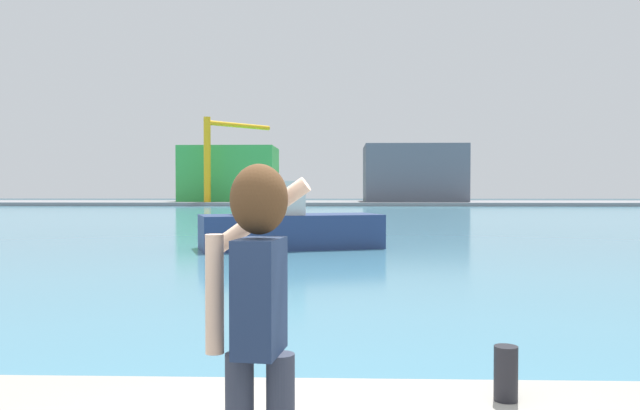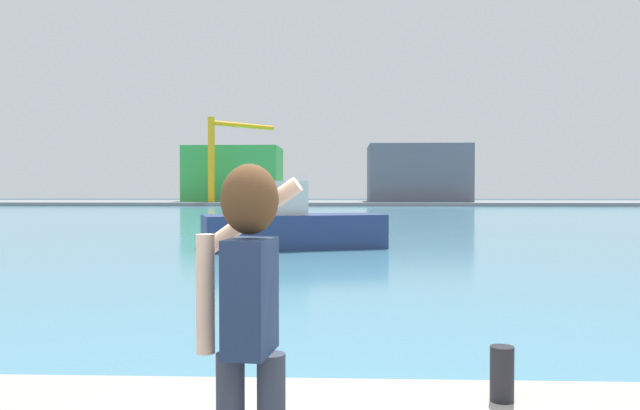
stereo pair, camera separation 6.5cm
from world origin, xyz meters
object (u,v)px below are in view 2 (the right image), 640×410
(harbor_bollard, at_px, (502,374))
(warehouse_right, at_px, (417,174))
(warehouse_left, at_px, (234,174))
(boat_moored, at_px, (289,225))
(port_crane, at_px, (222,149))
(person_photographer, at_px, (249,303))

(harbor_bollard, relative_size, warehouse_right, 0.03)
(harbor_bollard, height_order, warehouse_left, warehouse_left)
(boat_moored, height_order, warehouse_right, warehouse_right)
(port_crane, bearing_deg, harbor_bollard, -77.29)
(warehouse_left, bearing_deg, warehouse_right, -0.84)
(warehouse_right, bearing_deg, port_crane, -168.86)
(person_photographer, xyz_separation_m, port_crane, (-17.53, 86.92, 6.64))
(warehouse_right, distance_m, port_crane, 29.99)
(harbor_bollard, height_order, port_crane, port_crane)
(warehouse_right, bearing_deg, boat_moored, -100.48)
(harbor_bollard, height_order, warehouse_right, warehouse_right)
(person_photographer, height_order, boat_moored, boat_moored)
(harbor_bollard, distance_m, port_crane, 87.61)
(person_photographer, distance_m, port_crane, 88.92)
(person_photographer, relative_size, port_crane, 0.14)
(boat_moored, relative_size, warehouse_left, 0.50)
(person_photographer, bearing_deg, warehouse_right, 0.47)
(person_photographer, height_order, warehouse_right, warehouse_right)
(port_crane, bearing_deg, person_photographer, -78.60)
(warehouse_left, bearing_deg, boat_moored, -78.19)
(person_photographer, height_order, harbor_bollard, person_photographer)
(boat_moored, relative_size, port_crane, 0.59)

